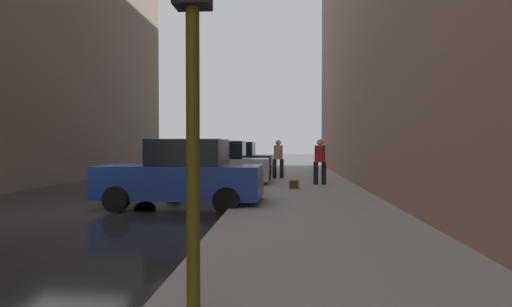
{
  "coord_description": "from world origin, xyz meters",
  "views": [
    {
      "loc": [
        5.3,
        -9.13,
        1.65
      ],
      "look_at": [
        4.4,
        3.7,
        1.37
      ],
      "focal_mm": 28.0,
      "sensor_mm": 36.0,
      "label": 1
    }
  ],
  "objects_px": {
    "traffic_light": "(193,18)",
    "pedestrian_in_red_jacket": "(320,159)",
    "rolling_suitcase": "(267,171)",
    "pedestrian_in_tan_coat": "(278,157)",
    "duffel_bag": "(294,184)",
    "parked_silver_sedan": "(216,165)",
    "parked_dark_green_sedan": "(233,160)",
    "parked_blue_sedan": "(183,175)",
    "fire_hydrant": "(261,176)"
  },
  "relations": [
    {
      "from": "fire_hydrant",
      "to": "rolling_suitcase",
      "type": "distance_m",
      "value": 2.45
    },
    {
      "from": "parked_silver_sedan",
      "to": "rolling_suitcase",
      "type": "distance_m",
      "value": 2.62
    },
    {
      "from": "parked_dark_green_sedan",
      "to": "pedestrian_in_red_jacket",
      "type": "relative_size",
      "value": 2.49
    },
    {
      "from": "parked_blue_sedan",
      "to": "parked_dark_green_sedan",
      "type": "distance_m",
      "value": 10.23
    },
    {
      "from": "parked_silver_sedan",
      "to": "pedestrian_in_red_jacket",
      "type": "distance_m",
      "value": 4.02
    },
    {
      "from": "pedestrian_in_red_jacket",
      "to": "duffel_bag",
      "type": "relative_size",
      "value": 3.89
    },
    {
      "from": "pedestrian_in_tan_coat",
      "to": "pedestrian_in_red_jacket",
      "type": "bearing_deg",
      "value": -59.65
    },
    {
      "from": "parked_silver_sedan",
      "to": "duffel_bag",
      "type": "relative_size",
      "value": 9.57
    },
    {
      "from": "rolling_suitcase",
      "to": "duffel_bag",
      "type": "relative_size",
      "value": 2.36
    },
    {
      "from": "traffic_light",
      "to": "rolling_suitcase",
      "type": "bearing_deg",
      "value": 89.83
    },
    {
      "from": "pedestrian_in_red_jacket",
      "to": "duffel_bag",
      "type": "bearing_deg",
      "value": -125.55
    },
    {
      "from": "pedestrian_in_red_jacket",
      "to": "parked_silver_sedan",
      "type": "bearing_deg",
      "value": 175.13
    },
    {
      "from": "parked_dark_green_sedan",
      "to": "pedestrian_in_red_jacket",
      "type": "height_order",
      "value": "pedestrian_in_red_jacket"
    },
    {
      "from": "traffic_light",
      "to": "pedestrian_in_red_jacket",
      "type": "height_order",
      "value": "traffic_light"
    },
    {
      "from": "parked_blue_sedan",
      "to": "parked_silver_sedan",
      "type": "height_order",
      "value": "same"
    },
    {
      "from": "pedestrian_in_tan_coat",
      "to": "parked_dark_green_sedan",
      "type": "bearing_deg",
      "value": 131.97
    },
    {
      "from": "pedestrian_in_tan_coat",
      "to": "duffel_bag",
      "type": "distance_m",
      "value": 4.29
    },
    {
      "from": "fire_hydrant",
      "to": "pedestrian_in_red_jacket",
      "type": "xyz_separation_m",
      "value": [
        2.2,
        0.34,
        0.61
      ]
    },
    {
      "from": "parked_silver_sedan",
      "to": "pedestrian_in_tan_coat",
      "type": "height_order",
      "value": "pedestrian_in_tan_coat"
    },
    {
      "from": "parked_blue_sedan",
      "to": "parked_dark_green_sedan",
      "type": "relative_size",
      "value": 1.0
    },
    {
      "from": "parked_silver_sedan",
      "to": "parked_blue_sedan",
      "type": "bearing_deg",
      "value": -90.0
    },
    {
      "from": "parked_dark_green_sedan",
      "to": "pedestrian_in_tan_coat",
      "type": "height_order",
      "value": "pedestrian_in_tan_coat"
    },
    {
      "from": "traffic_light",
      "to": "pedestrian_in_tan_coat",
      "type": "bearing_deg",
      "value": 87.87
    },
    {
      "from": "parked_silver_sedan",
      "to": "pedestrian_in_red_jacket",
      "type": "relative_size",
      "value": 2.46
    },
    {
      "from": "pedestrian_in_tan_coat",
      "to": "pedestrian_in_red_jacket",
      "type": "relative_size",
      "value": 1.0
    },
    {
      "from": "rolling_suitcase",
      "to": "parked_silver_sedan",
      "type": "bearing_deg",
      "value": -136.91
    },
    {
      "from": "parked_blue_sedan",
      "to": "fire_hydrant",
      "type": "bearing_deg",
      "value": 68.09
    },
    {
      "from": "traffic_light",
      "to": "rolling_suitcase",
      "type": "height_order",
      "value": "traffic_light"
    },
    {
      "from": "traffic_light",
      "to": "parked_dark_green_sedan",
      "type": "bearing_deg",
      "value": 96.2
    },
    {
      "from": "parked_dark_green_sedan",
      "to": "pedestrian_in_tan_coat",
      "type": "distance_m",
      "value": 3.58
    },
    {
      "from": "parked_blue_sedan",
      "to": "traffic_light",
      "type": "bearing_deg",
      "value": -74.84
    },
    {
      "from": "rolling_suitcase",
      "to": "traffic_light",
      "type": "bearing_deg",
      "value": -90.17
    },
    {
      "from": "traffic_light",
      "to": "duffel_bag",
      "type": "xyz_separation_m",
      "value": [
        1.14,
        10.25,
        -2.47
      ]
    },
    {
      "from": "fire_hydrant",
      "to": "parked_silver_sedan",
      "type": "bearing_deg",
      "value": 159.4
    },
    {
      "from": "parked_dark_green_sedan",
      "to": "pedestrian_in_tan_coat",
      "type": "xyz_separation_m",
      "value": [
        2.39,
        -2.66,
        0.26
      ]
    },
    {
      "from": "fire_hydrant",
      "to": "pedestrian_in_tan_coat",
      "type": "height_order",
      "value": "pedestrian_in_tan_coat"
    },
    {
      "from": "parked_blue_sedan",
      "to": "pedestrian_in_tan_coat",
      "type": "height_order",
      "value": "pedestrian_in_tan_coat"
    },
    {
      "from": "parked_dark_green_sedan",
      "to": "fire_hydrant",
      "type": "bearing_deg",
      "value": -72.57
    },
    {
      "from": "pedestrian_in_red_jacket",
      "to": "rolling_suitcase",
      "type": "relative_size",
      "value": 1.64
    },
    {
      "from": "duffel_bag",
      "to": "parked_silver_sedan",
      "type": "bearing_deg",
      "value": 149.57
    },
    {
      "from": "parked_silver_sedan",
      "to": "parked_dark_green_sedan",
      "type": "height_order",
      "value": "same"
    },
    {
      "from": "parked_dark_green_sedan",
      "to": "rolling_suitcase",
      "type": "bearing_deg",
      "value": -60.11
    },
    {
      "from": "parked_dark_green_sedan",
      "to": "pedestrian_in_red_jacket",
      "type": "bearing_deg",
      "value": -53.51
    },
    {
      "from": "parked_silver_sedan",
      "to": "parked_dark_green_sedan",
      "type": "bearing_deg",
      "value": 90.0
    },
    {
      "from": "parked_blue_sedan",
      "to": "pedestrian_in_tan_coat",
      "type": "xyz_separation_m",
      "value": [
        2.39,
        7.57,
        0.26
      ]
    },
    {
      "from": "parked_blue_sedan",
      "to": "parked_dark_green_sedan",
      "type": "height_order",
      "value": "same"
    },
    {
      "from": "parked_silver_sedan",
      "to": "fire_hydrant",
      "type": "relative_size",
      "value": 5.98
    },
    {
      "from": "traffic_light",
      "to": "parked_blue_sedan",
      "type": "bearing_deg",
      "value": 105.16
    },
    {
      "from": "fire_hydrant",
      "to": "duffel_bag",
      "type": "relative_size",
      "value": 1.6
    },
    {
      "from": "parked_silver_sedan",
      "to": "pedestrian_in_tan_coat",
      "type": "distance_m",
      "value": 3.4
    }
  ]
}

